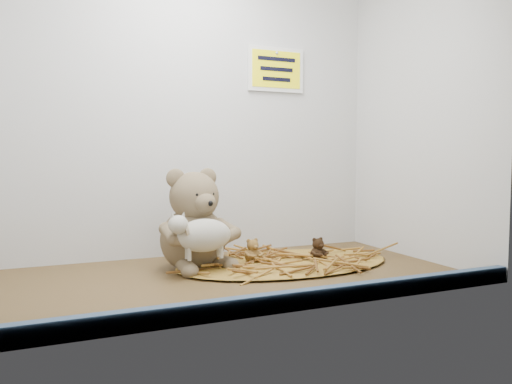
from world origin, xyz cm
name	(u,v)px	position (x,y,z in cm)	size (l,w,h in cm)	color
alcove_shell	(201,89)	(0.00, 9.00, 45.00)	(120.40, 60.20, 90.40)	#423016
front_rail	(264,304)	(0.00, -28.80, 1.80)	(119.28, 2.20, 3.60)	#3A5370
straw_bed	(285,263)	(22.03, 6.54, 0.57)	(58.90, 34.20, 1.14)	olive
main_teddy	(193,218)	(-1.16, 12.73, 12.78)	(20.61, 21.76, 25.56)	olive
toy_lamb	(204,235)	(-1.16, 3.57, 9.74)	(17.26, 10.53, 11.15)	#B0AA9E
mini_teddy_tan	(252,249)	(13.69, 9.05, 4.29)	(5.09, 5.37, 6.31)	brown
mini_teddy_brown	(318,248)	(30.38, 4.04, 4.27)	(5.05, 5.33, 6.26)	black
wall_sign	(276,70)	(30.00, 29.40, 55.00)	(16.00, 1.20, 11.00)	#FEF20C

